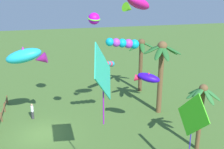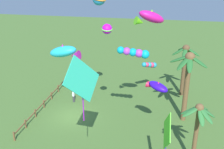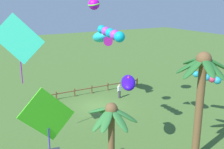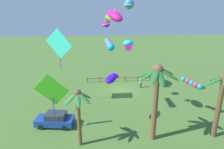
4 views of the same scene
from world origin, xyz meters
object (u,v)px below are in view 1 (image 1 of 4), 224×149
kite_fish_8 (137,3)px  palm_tree_0 (162,61)px  palm_tree_1 (202,102)px  spectator_0 (32,111)px  kite_diamond_4 (103,74)px  kite_ball_6 (94,19)px  kite_fish_0 (26,56)px  kite_diamond_1 (193,116)px  palm_tree_2 (141,54)px  kite_fish_5 (147,78)px  kite_tube_3 (124,43)px  kite_tube_7 (109,64)px

kite_fish_8 → palm_tree_0: bearing=131.7°
palm_tree_1 → spectator_0: 15.70m
spectator_0 → kite_fish_8: size_ratio=0.57×
kite_diamond_4 → kite_ball_6: kite_ball_6 is taller
palm_tree_1 → kite_diamond_4: kite_diamond_4 is taller
kite_ball_6 → kite_fish_0: bearing=-122.7°
kite_diamond_1 → palm_tree_2: bearing=172.8°
spectator_0 → kite_fish_5: size_ratio=0.71×
palm_tree_0 → kite_diamond_1: size_ratio=1.64×
kite_tube_3 → kite_fish_8: (-0.40, 1.10, 2.90)m
palm_tree_2 → kite_tube_3: 11.55m
palm_tree_0 → kite_tube_3: bearing=-52.3°
kite_tube_7 → kite_fish_8: 11.28m
palm_tree_1 → kite_ball_6: (-2.83, -7.62, 6.06)m
spectator_0 → kite_tube_3: 11.85m
kite_tube_3 → kite_tube_7: (-9.11, 0.91, -4.27)m
kite_tube_3 → kite_diamond_4: kite_diamond_4 is taller
kite_fish_0 → kite_tube_3: (3.12, 7.46, 1.34)m
kite_diamond_4 → kite_tube_7: size_ratio=2.43×
spectator_0 → kite_fish_0: 6.42m
kite_fish_0 → kite_diamond_1: size_ratio=0.80×
palm_tree_1 → spectator_0: bearing=-122.7°
kite_fish_8 → kite_diamond_4: bearing=-32.7°
palm_tree_0 → palm_tree_2: bearing=179.6°
kite_diamond_4 → kite_tube_7: bearing=165.9°
spectator_0 → kite_diamond_1: 15.66m
kite_diamond_4 → kite_diamond_1: bearing=90.6°
kite_diamond_1 → kite_ball_6: bearing=-135.7°
palm_tree_0 → kite_diamond_4: bearing=-39.1°
palm_tree_1 → kite_fish_8: kite_fish_8 is taller
palm_tree_0 → kite_diamond_4: size_ratio=1.50×
palm_tree_2 → palm_tree_0: bearing=-0.4°
kite_tube_3 → kite_ball_6: kite_ball_6 is taller
kite_ball_6 → kite_diamond_4: bearing=-5.3°
palm_tree_0 → kite_fish_8: bearing=-48.3°
kite_tube_3 → palm_tree_2: bearing=153.2°
kite_diamond_1 → kite_diamond_4: bearing=-89.4°
kite_fish_0 → palm_tree_1: bearing=64.4°
spectator_0 → kite_ball_6: (5.48, 5.30, 9.33)m
palm_tree_2 → kite_tube_3: size_ratio=2.38×
palm_tree_0 → kite_ball_6: 9.51m
palm_tree_1 → kite_diamond_4: bearing=-71.7°
kite_tube_7 → kite_ball_6: bearing=-19.1°
spectator_0 → palm_tree_2: bearing=109.8°
kite_fish_5 → palm_tree_1: bearing=46.2°
palm_tree_1 → palm_tree_2: (-12.82, -0.36, 0.56)m
palm_tree_0 → kite_ball_6: bearing=-61.1°
kite_fish_0 → kite_ball_6: (3.31, 5.16, 3.28)m
palm_tree_0 → kite_ball_6: (3.98, -7.21, 4.74)m
palm_tree_2 → kite_ball_6: size_ratio=5.42×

